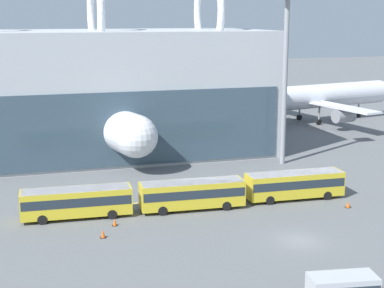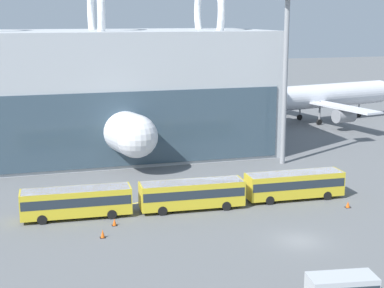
{
  "view_description": "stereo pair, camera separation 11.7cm",
  "coord_description": "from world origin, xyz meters",
  "px_view_note": "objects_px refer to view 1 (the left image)",
  "views": [
    {
      "loc": [
        -24.19,
        -46.59,
        20.51
      ],
      "look_at": [
        -2.79,
        25.93,
        4.0
      ],
      "focal_mm": 55.0,
      "sensor_mm": 36.0,
      "label": 1
    },
    {
      "loc": [
        -24.08,
        -46.62,
        20.51
      ],
      "look_at": [
        -2.79,
        25.93,
        4.0
      ],
      "focal_mm": 55.0,
      "sensor_mm": 36.0,
      "label": 2
    }
  ],
  "objects_px": {
    "airliner_parked_remote": "(312,97)",
    "airliner_at_gate_far": "(84,116)",
    "shuttle_bus_2": "(295,183)",
    "floodlight_mast": "(286,60)",
    "shuttle_bus_0": "(77,201)",
    "shuttle_bus_1": "(192,193)",
    "traffic_cone_1": "(348,204)",
    "traffic_cone_0": "(115,222)",
    "traffic_cone_2": "(103,234)"
  },
  "relations": [
    {
      "from": "airliner_parked_remote",
      "to": "shuttle_bus_0",
      "type": "xyz_separation_m",
      "value": [
        -49.94,
        -43.83,
        -3.24
      ]
    },
    {
      "from": "shuttle_bus_1",
      "to": "traffic_cone_2",
      "type": "relative_size",
      "value": 13.96
    },
    {
      "from": "floodlight_mast",
      "to": "traffic_cone_1",
      "type": "bearing_deg",
      "value": -94.25
    },
    {
      "from": "shuttle_bus_0",
      "to": "traffic_cone_2",
      "type": "height_order",
      "value": "shuttle_bus_0"
    },
    {
      "from": "shuttle_bus_0",
      "to": "traffic_cone_0",
      "type": "relative_size",
      "value": 15.19
    },
    {
      "from": "traffic_cone_0",
      "to": "traffic_cone_1",
      "type": "bearing_deg",
      "value": -3.49
    },
    {
      "from": "airliner_at_gate_far",
      "to": "traffic_cone_1",
      "type": "distance_m",
      "value": 45.48
    },
    {
      "from": "shuttle_bus_0",
      "to": "traffic_cone_0",
      "type": "bearing_deg",
      "value": -43.03
    },
    {
      "from": "shuttle_bus_0",
      "to": "shuttle_bus_2",
      "type": "distance_m",
      "value": 24.5
    },
    {
      "from": "shuttle_bus_2",
      "to": "floodlight_mast",
      "type": "height_order",
      "value": "floodlight_mast"
    },
    {
      "from": "shuttle_bus_0",
      "to": "shuttle_bus_2",
      "type": "bearing_deg",
      "value": 1.56
    },
    {
      "from": "airliner_at_gate_far",
      "to": "traffic_cone_0",
      "type": "bearing_deg",
      "value": -15.93
    },
    {
      "from": "airliner_parked_remote",
      "to": "shuttle_bus_1",
      "type": "relative_size",
      "value": 3.34
    },
    {
      "from": "airliner_at_gate_far",
      "to": "airliner_parked_remote",
      "type": "height_order",
      "value": "airliner_parked_remote"
    },
    {
      "from": "airliner_at_gate_far",
      "to": "traffic_cone_0",
      "type": "height_order",
      "value": "airliner_at_gate_far"
    },
    {
      "from": "shuttle_bus_2",
      "to": "traffic_cone_2",
      "type": "height_order",
      "value": "shuttle_bus_2"
    },
    {
      "from": "shuttle_bus_2",
      "to": "traffic_cone_0",
      "type": "height_order",
      "value": "shuttle_bus_2"
    },
    {
      "from": "floodlight_mast",
      "to": "traffic_cone_1",
      "type": "relative_size",
      "value": 33.73
    },
    {
      "from": "airliner_parked_remote",
      "to": "floodlight_mast",
      "type": "xyz_separation_m",
      "value": [
        -19.65,
        -28.75,
        9.49
      ]
    },
    {
      "from": "airliner_parked_remote",
      "to": "traffic_cone_1",
      "type": "height_order",
      "value": "airliner_parked_remote"
    },
    {
      "from": "shuttle_bus_0",
      "to": "shuttle_bus_2",
      "type": "relative_size",
      "value": 1.0
    },
    {
      "from": "shuttle_bus_1",
      "to": "floodlight_mast",
      "type": "xyz_separation_m",
      "value": [
        18.04,
        15.82,
        12.73
      ]
    },
    {
      "from": "airliner_at_gate_far",
      "to": "shuttle_bus_2",
      "type": "relative_size",
      "value": 3.75
    },
    {
      "from": "airliner_parked_remote",
      "to": "traffic_cone_2",
      "type": "height_order",
      "value": "airliner_parked_remote"
    },
    {
      "from": "shuttle_bus_0",
      "to": "traffic_cone_1",
      "type": "relative_size",
      "value": 16.51
    },
    {
      "from": "shuttle_bus_1",
      "to": "traffic_cone_0",
      "type": "height_order",
      "value": "shuttle_bus_1"
    },
    {
      "from": "traffic_cone_0",
      "to": "traffic_cone_1",
      "type": "relative_size",
      "value": 1.09
    },
    {
      "from": "airliner_at_gate_far",
      "to": "shuttle_bus_1",
      "type": "relative_size",
      "value": 3.74
    },
    {
      "from": "airliner_at_gate_far",
      "to": "shuttle_bus_0",
      "type": "distance_m",
      "value": 33.63
    },
    {
      "from": "floodlight_mast",
      "to": "traffic_cone_0",
      "type": "xyz_separation_m",
      "value": [
        -26.91,
        -18.55,
        -14.2
      ]
    },
    {
      "from": "floodlight_mast",
      "to": "shuttle_bus_0",
      "type": "bearing_deg",
      "value": -153.53
    },
    {
      "from": "shuttle_bus_1",
      "to": "airliner_at_gate_far",
      "type": "bearing_deg",
      "value": 105.72
    },
    {
      "from": "airliner_parked_remote",
      "to": "shuttle_bus_0",
      "type": "bearing_deg",
      "value": -150.21
    },
    {
      "from": "shuttle_bus_1",
      "to": "traffic_cone_2",
      "type": "height_order",
      "value": "shuttle_bus_1"
    },
    {
      "from": "traffic_cone_2",
      "to": "traffic_cone_0",
      "type": "bearing_deg",
      "value": 61.88
    },
    {
      "from": "shuttle_bus_2",
      "to": "floodlight_mast",
      "type": "bearing_deg",
      "value": 71.54
    },
    {
      "from": "airliner_at_gate_far",
      "to": "floodlight_mast",
      "type": "height_order",
      "value": "floodlight_mast"
    },
    {
      "from": "traffic_cone_1",
      "to": "traffic_cone_0",
      "type": "bearing_deg",
      "value": 176.51
    },
    {
      "from": "shuttle_bus_2",
      "to": "traffic_cone_2",
      "type": "bearing_deg",
      "value": -163.51
    },
    {
      "from": "traffic_cone_0",
      "to": "traffic_cone_2",
      "type": "relative_size",
      "value": 0.92
    },
    {
      "from": "shuttle_bus_2",
      "to": "floodlight_mast",
      "type": "distance_m",
      "value": 20.96
    },
    {
      "from": "shuttle_bus_0",
      "to": "traffic_cone_1",
      "type": "xyz_separation_m",
      "value": [
        28.79,
        -5.03,
        -1.49
      ]
    },
    {
      "from": "shuttle_bus_0",
      "to": "airliner_at_gate_far",
      "type": "bearing_deg",
      "value": 84.98
    },
    {
      "from": "shuttle_bus_1",
      "to": "traffic_cone_2",
      "type": "distance_m",
      "value": 12.01
    },
    {
      "from": "shuttle_bus_1",
      "to": "traffic_cone_1",
      "type": "bearing_deg",
      "value": -11.6
    },
    {
      "from": "shuttle_bus_0",
      "to": "shuttle_bus_2",
      "type": "height_order",
      "value": "same"
    },
    {
      "from": "airliner_parked_remote",
      "to": "traffic_cone_0",
      "type": "xyz_separation_m",
      "value": [
        -46.56,
        -47.31,
        -4.71
      ]
    },
    {
      "from": "airliner_parked_remote",
      "to": "airliner_at_gate_far",
      "type": "bearing_deg",
      "value": -178.24
    },
    {
      "from": "airliner_parked_remote",
      "to": "traffic_cone_0",
      "type": "distance_m",
      "value": 66.55
    },
    {
      "from": "airliner_parked_remote",
      "to": "shuttle_bus_2",
      "type": "distance_m",
      "value": 51.25
    }
  ]
}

